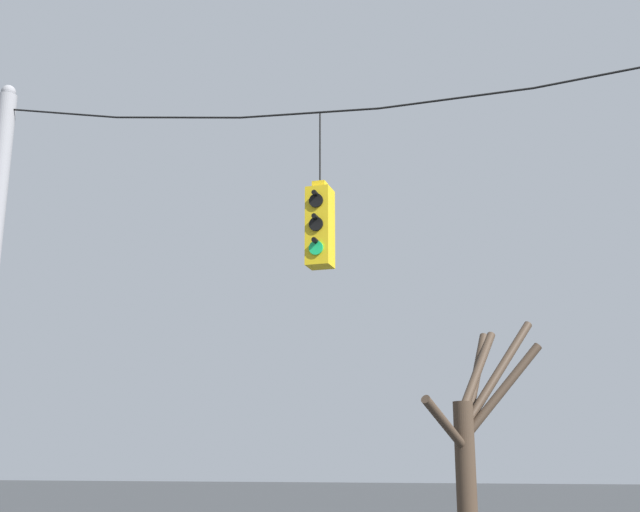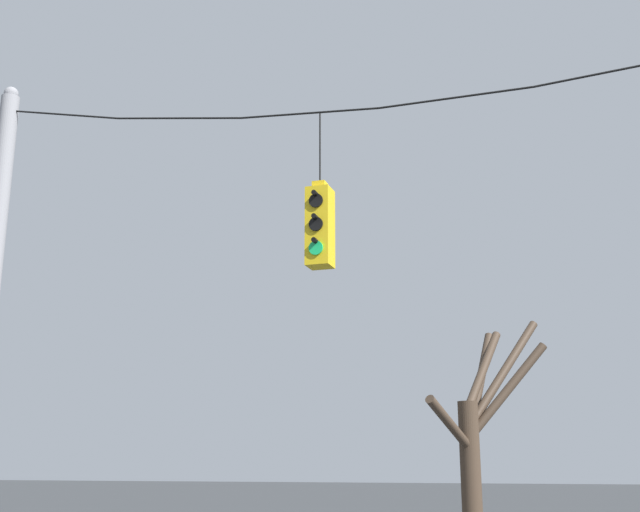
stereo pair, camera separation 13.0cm
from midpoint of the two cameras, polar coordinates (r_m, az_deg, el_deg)
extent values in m
sphere|color=gray|center=(14.80, -20.87, 10.73)|extent=(0.24, 0.24, 0.24)
cylinder|color=black|center=(13.97, -17.60, 9.58)|extent=(2.14, 0.03, 0.47)
cylinder|color=black|center=(12.77, -9.79, 9.63)|extent=(2.14, 0.03, 0.32)
cylinder|color=black|center=(11.89, -0.55, 10.12)|extent=(2.13, 0.03, 0.18)
cylinder|color=black|center=(11.43, 9.82, 11.03)|extent=(2.13, 0.03, 0.03)
cylinder|color=black|center=(11.41, 20.69, 12.26)|extent=(2.13, 0.03, 0.18)
cube|color=yellow|center=(11.22, 0.33, 2.03)|extent=(0.34, 0.34, 1.14)
cube|color=yellow|center=(11.41, 0.33, 5.01)|extent=(0.19, 0.19, 0.10)
cylinder|color=black|center=(11.62, 0.32, 7.72)|extent=(0.02, 0.02, 1.07)
cylinder|color=black|center=(11.15, 0.04, 3.97)|extent=(0.20, 0.03, 0.20)
cylinder|color=black|center=(11.14, -0.03, 4.48)|extent=(0.07, 0.12, 0.07)
cylinder|color=black|center=(11.05, 0.04, 2.30)|extent=(0.20, 0.03, 0.20)
cylinder|color=black|center=(11.03, -0.03, 2.81)|extent=(0.07, 0.12, 0.07)
cylinder|color=#19C666|center=(10.95, 0.04, 0.59)|extent=(0.20, 0.03, 0.20)
cylinder|color=black|center=(10.93, -0.03, 1.10)|extent=(0.07, 0.12, 0.07)
cylinder|color=#423326|center=(20.20, 10.89, -15.57)|extent=(0.49, 0.49, 3.85)
cylinder|color=#423326|center=(21.18, 11.46, -8.95)|extent=(0.67, 2.08, 2.92)
cylinder|color=#423326|center=(19.34, 9.44, -11.73)|extent=(0.84, 2.02, 1.24)
cylinder|color=#423326|center=(20.58, 13.33, -9.31)|extent=(2.09, 1.10, 2.43)
cylinder|color=#423326|center=(21.22, 11.68, -7.96)|extent=(0.86, 2.11, 2.26)
cylinder|color=#423326|center=(21.25, 13.05, -8.14)|extent=(1.86, 2.33, 2.97)
camera|label=1|loc=(0.06, -89.67, -0.09)|focal=45.00mm
camera|label=2|loc=(0.06, 90.33, 0.09)|focal=45.00mm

